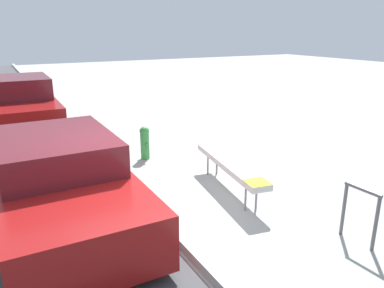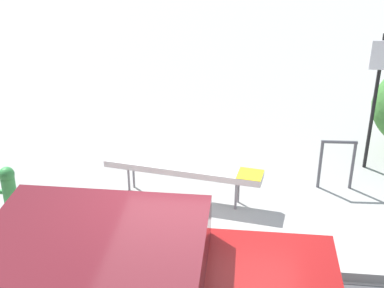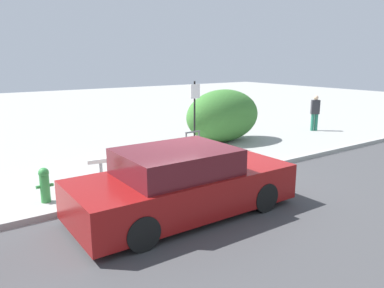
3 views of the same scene
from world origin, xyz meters
TOP-DOWN VIEW (x-y plane):
  - ground_plane at (0.00, 0.00)m, footprint 60.00×60.00m
  - curb at (0.00, 0.00)m, footprint 60.00×0.20m
  - bench at (-0.49, 1.61)m, footprint 2.43×0.75m
  - bike_rack at (1.84, 2.17)m, footprint 0.55×0.08m
  - fire_hydrant at (-2.92, 0.90)m, footprint 0.36×0.22m
  - parked_car_near at (-0.85, -1.31)m, footprint 4.45×1.88m
  - parked_car_far at (-7.11, -1.26)m, footprint 4.49×1.81m

SIDE VIEW (x-z plane):
  - ground_plane at x=0.00m, z-range 0.00..0.00m
  - curb at x=0.00m, z-range 0.00..0.13m
  - fire_hydrant at x=-2.92m, z-range 0.03..0.79m
  - bench at x=-0.49m, z-range 0.22..0.79m
  - bike_rack at x=1.84m, z-range 0.09..0.91m
  - parked_car_near at x=-0.85m, z-range -0.05..1.30m
  - parked_car_far at x=-7.11m, z-range -0.09..1.47m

